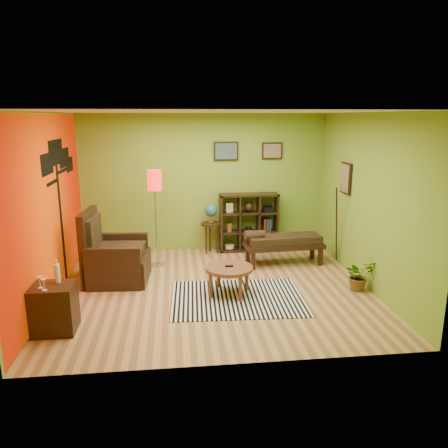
{
  "coord_description": "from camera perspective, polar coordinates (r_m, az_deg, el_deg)",
  "views": [
    {
      "loc": [
        -0.61,
        -6.63,
        2.73
      ],
      "look_at": [
        0.17,
        0.13,
        1.05
      ],
      "focal_mm": 35.0,
      "sensor_mm": 36.0,
      "label": 1
    }
  ],
  "objects": [
    {
      "name": "globe_table",
      "position": [
        8.81,
        -1.7,
        1.07
      ],
      "size": [
        0.42,
        0.42,
        1.03
      ],
      "color": "black",
      "rests_on": "ground"
    },
    {
      "name": "armchair",
      "position": [
        7.65,
        -14.28,
        -4.54
      ],
      "size": [
        1.08,
        1.08,
        1.23
      ],
      "color": "black",
      "rests_on": "ground"
    },
    {
      "name": "potted_plant",
      "position": [
        7.41,
        17.15,
        -6.81
      ],
      "size": [
        0.57,
        0.6,
        0.39
      ],
      "primitive_type": "imported",
      "rotation": [
        0.0,
        0.0,
        0.28
      ],
      "color": "#26661E",
      "rests_on": "ground"
    },
    {
      "name": "ground",
      "position": [
        7.2,
        -1.21,
        -8.43
      ],
      "size": [
        5.0,
        5.0,
        0.0
      ],
      "primitive_type": "plane",
      "color": "tan",
      "rests_on": "ground"
    },
    {
      "name": "room_shell",
      "position": [
        6.73,
        -2.09,
        5.91
      ],
      "size": [
        5.04,
        4.54,
        2.82
      ],
      "color": "#77A42D",
      "rests_on": "ground"
    },
    {
      "name": "cube_shelf",
      "position": [
        9.05,
        3.32,
        0.22
      ],
      "size": [
        1.2,
        0.35,
        1.2
      ],
      "color": "black",
      "rests_on": "ground"
    },
    {
      "name": "side_cabinet",
      "position": [
        6.16,
        -21.28,
        -10.19
      ],
      "size": [
        0.53,
        0.49,
        0.95
      ],
      "color": "black",
      "rests_on": "ground"
    },
    {
      "name": "coffee_table",
      "position": [
        6.85,
        0.67,
        -6.09
      ],
      "size": [
        0.75,
        0.75,
        0.48
      ],
      "color": "brown",
      "rests_on": "ground"
    },
    {
      "name": "bench",
      "position": [
        8.29,
        7.58,
        -2.33
      ],
      "size": [
        1.52,
        0.62,
        0.68
      ],
      "color": "black",
      "rests_on": "ground"
    },
    {
      "name": "zebra_rug",
      "position": [
        6.84,
        1.76,
        -9.63
      ],
      "size": [
        2.09,
        1.59,
        0.01
      ],
      "primitive_type": "cube",
      "rotation": [
        0.0,
        0.0,
        -0.04
      ],
      "color": "white",
      "rests_on": "ground"
    },
    {
      "name": "floor_lamp",
      "position": [
        8.0,
        -9.03,
        4.54
      ],
      "size": [
        0.27,
        0.27,
        1.8
      ],
      "color": "silver",
      "rests_on": "ground"
    }
  ]
}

